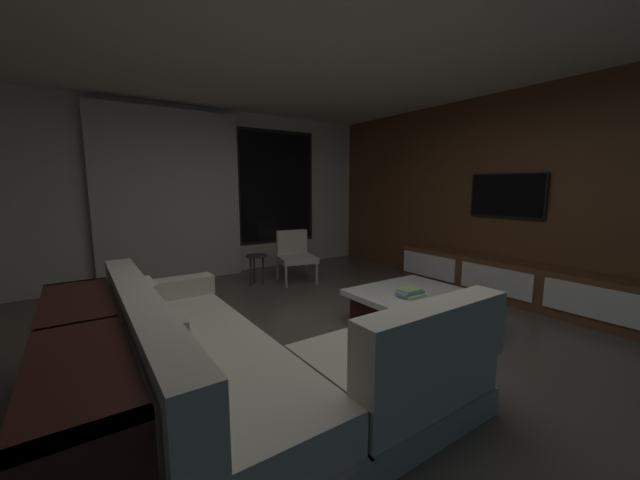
% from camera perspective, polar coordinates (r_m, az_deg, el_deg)
% --- Properties ---
extents(floor, '(9.20, 9.20, 0.00)m').
position_cam_1_polar(floor, '(3.24, 3.22, -18.41)').
color(floor, '#564C44').
extents(back_wall_with_window, '(6.60, 0.30, 2.70)m').
position_cam_1_polar(back_wall_with_window, '(6.14, -18.40, 6.96)').
color(back_wall_with_window, beige).
rests_on(back_wall_with_window, floor).
extents(media_wall, '(0.12, 7.80, 2.70)m').
position_cam_1_polar(media_wall, '(5.35, 30.47, 6.11)').
color(media_wall, brown).
rests_on(media_wall, floor).
extents(ceiling, '(8.20, 8.20, 0.00)m').
position_cam_1_polar(ceiling, '(3.14, 3.71, 31.63)').
color(ceiling, beige).
extents(sectional_couch, '(1.98, 2.50, 0.82)m').
position_cam_1_polar(sectional_couch, '(2.59, -11.36, -18.73)').
color(sectional_couch, '#A49C8C').
rests_on(sectional_couch, floor).
extents(coffee_table, '(1.16, 1.16, 0.36)m').
position_cam_1_polar(coffee_table, '(3.97, 15.20, -10.58)').
color(coffee_table, '#331511').
rests_on(coffee_table, floor).
extents(book_stack_on_coffee_table, '(0.28, 0.21, 0.08)m').
position_cam_1_polar(book_stack_on_coffee_table, '(3.79, 14.16, -8.18)').
color(book_stack_on_coffee_table, '#ADD491').
rests_on(book_stack_on_coffee_table, coffee_table).
extents(accent_chair_near_window, '(0.65, 0.67, 0.78)m').
position_cam_1_polar(accent_chair_near_window, '(5.60, -4.02, -2.10)').
color(accent_chair_near_window, '#B2ADA0').
rests_on(accent_chair_near_window, floor).
extents(side_stool, '(0.32, 0.32, 0.46)m').
position_cam_1_polar(side_stool, '(5.42, -10.08, -3.23)').
color(side_stool, '#333338').
rests_on(side_stool, floor).
extents(media_console, '(0.46, 3.10, 0.52)m').
position_cam_1_polar(media_console, '(5.25, 27.69, -5.83)').
color(media_console, brown).
rests_on(media_console, floor).
extents(mounted_tv, '(0.05, 0.99, 0.58)m').
position_cam_1_polar(mounted_tv, '(5.36, 27.55, 6.33)').
color(mounted_tv, black).
extents(console_table_behind_couch, '(0.40, 2.10, 0.74)m').
position_cam_1_polar(console_table_behind_couch, '(2.49, -33.49, -18.06)').
color(console_table_behind_couch, '#331511').
rests_on(console_table_behind_couch, floor).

